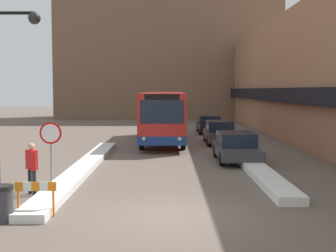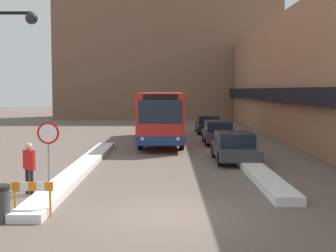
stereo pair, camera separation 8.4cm
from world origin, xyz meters
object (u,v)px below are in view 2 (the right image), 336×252
object	(u,v)px
parked_car_back	(209,124)
pedestrian	(30,164)
parked_car_middle	(219,132)
construction_barricade	(34,192)
city_bus	(163,115)
stop_sign	(50,140)
trash_bin	(0,204)
parked_car_front	(236,147)
street_lamp	(4,82)

from	to	relation	value
parked_car_back	pedestrian	size ratio (longest dim) A/B	2.63
parked_car_middle	pedestrian	distance (m)	16.24
parked_car_middle	construction_barricade	distance (m)	18.24
pedestrian	parked_car_middle	bearing A→B (deg)	109.13
city_bus	pedestrian	xyz separation A→B (m)	(-4.06, -15.03, -0.74)
parked_car_back	construction_barricade	world-z (taller)	parked_car_back
stop_sign	trash_bin	distance (m)	4.42
pedestrian	construction_barricade	xyz separation A→B (m)	(0.85, -2.60, -0.35)
city_bus	trash_bin	distance (m)	18.60
parked_car_middle	trash_bin	xyz separation A→B (m)	(-7.48, -17.44, -0.24)
parked_car_front	parked_car_back	distance (m)	14.59
parked_car_front	street_lamp	world-z (taller)	street_lamp
street_lamp	trash_bin	xyz separation A→B (m)	(0.52, -1.98, -3.13)
parked_car_back	street_lamp	size ratio (longest dim) A/B	0.77
stop_sign	pedestrian	bearing A→B (deg)	-106.44
stop_sign	construction_barricade	xyz separation A→B (m)	(0.52, -3.75, -0.98)
parked_car_middle	pedestrian	world-z (taller)	pedestrian
parked_car_middle	trash_bin	distance (m)	18.98
parked_car_middle	city_bus	bearing A→B (deg)	169.01
city_bus	parked_car_back	size ratio (longest dim) A/B	2.63
pedestrian	city_bus	bearing A→B (deg)	121.98
city_bus	construction_barricade	world-z (taller)	city_bus
trash_bin	parked_car_front	bearing A→B (deg)	53.80
parked_car_front	trash_bin	size ratio (longest dim) A/B	4.73
stop_sign	parked_car_back	bearing A→B (deg)	70.51
pedestrian	trash_bin	size ratio (longest dim) A/B	1.78
street_lamp	stop_sign	bearing A→B (deg)	72.27
trash_bin	parked_car_middle	bearing A→B (deg)	66.79
parked_car_front	trash_bin	bearing A→B (deg)	-126.20
city_bus	pedestrian	size ratio (longest dim) A/B	6.92
street_lamp	parked_car_middle	bearing A→B (deg)	62.64
parked_car_front	parked_car_back	world-z (taller)	parked_car_back
city_bus	street_lamp	world-z (taller)	street_lamp
parked_car_front	parked_car_back	xyz separation A→B (m)	(0.00, 14.59, -0.01)
parked_car_front	stop_sign	distance (m)	9.46
stop_sign	construction_barricade	bearing A→B (deg)	-82.14
parked_car_front	pedestrian	xyz separation A→B (m)	(-7.62, -7.11, 0.32)
street_lamp	pedestrian	distance (m)	2.86
parked_car_front	parked_car_middle	world-z (taller)	parked_car_middle
parked_car_back	street_lamp	world-z (taller)	street_lamp
parked_car_front	trash_bin	distance (m)	12.67
stop_sign	construction_barricade	distance (m)	3.91
parked_car_front	trash_bin	world-z (taller)	parked_car_front
parked_car_middle	stop_sign	xyz separation A→B (m)	(-7.28, -13.19, 0.93)
city_bus	parked_car_front	distance (m)	8.74
city_bus	stop_sign	bearing A→B (deg)	-105.02
street_lamp	pedestrian	world-z (taller)	street_lamp
trash_bin	construction_barricade	xyz separation A→B (m)	(0.72, 0.51, 0.19)
trash_bin	pedestrian	bearing A→B (deg)	92.50
parked_car_back	construction_barricade	bearing A→B (deg)	-105.54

